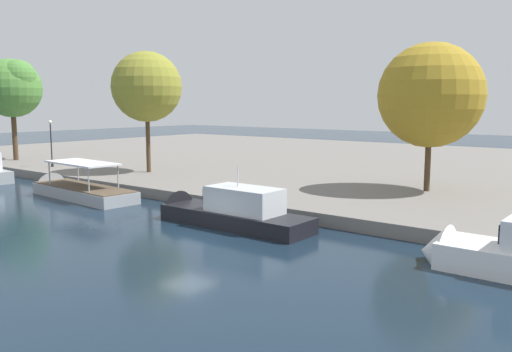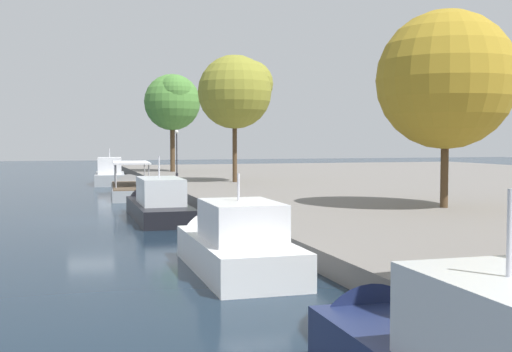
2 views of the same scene
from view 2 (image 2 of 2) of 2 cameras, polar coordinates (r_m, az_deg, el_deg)
ground_plane at (r=37.06m, az=-14.19°, el=-3.83°), size 220.00×220.00×0.00m
motor_yacht_0 at (r=68.08m, az=-12.63°, el=-0.02°), size 9.67×3.45×4.57m
tour_boat_1 at (r=53.06m, az=-10.86°, el=-1.37°), size 11.57×3.65×3.91m
motor_yacht_2 at (r=37.87m, az=-8.60°, el=-2.61°), size 10.71×2.87×4.59m
motor_yacht_3 at (r=22.74m, az=-2.03°, el=-6.37°), size 8.41×2.91×4.32m
mooring_bollard_0 at (r=16.01m, az=16.10°, el=-8.55°), size 0.27×0.27×0.81m
lamp_post at (r=66.87m, az=-6.92°, el=2.29°), size 0.36×0.36×4.67m
tree_3 at (r=57.22m, az=-1.69°, el=7.50°), size 6.39×6.77×11.01m
tree_4 at (r=76.12m, az=-7.20°, el=6.58°), size 6.46×6.46×11.24m
tree_5 at (r=36.78m, az=16.29°, el=8.42°), size 7.44×7.44×10.60m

